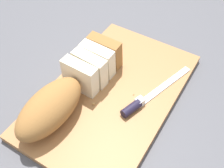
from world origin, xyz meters
name	(u,v)px	position (x,y,z in m)	size (l,w,h in m)	color
ground_plane	(112,96)	(0.00, 0.00, 0.00)	(3.00, 3.00, 0.00)	#4C4C51
cutting_board	(112,94)	(0.00, 0.00, 0.01)	(0.48, 0.29, 0.02)	#9E6B3D
bread_loaf	(68,89)	(-0.07, 0.08, 0.06)	(0.34, 0.11, 0.08)	#996633
bread_knife	(141,102)	(0.00, -0.08, 0.03)	(0.23, 0.10, 0.02)	silver
crumb_near_knife	(122,110)	(-0.04, -0.05, 0.02)	(0.01, 0.01, 0.01)	tan
crumb_near_loaf	(93,104)	(-0.06, 0.02, 0.02)	(0.01, 0.01, 0.01)	tan
crumb_stray_left	(134,95)	(0.02, -0.05, 0.02)	(0.00, 0.00, 0.00)	tan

